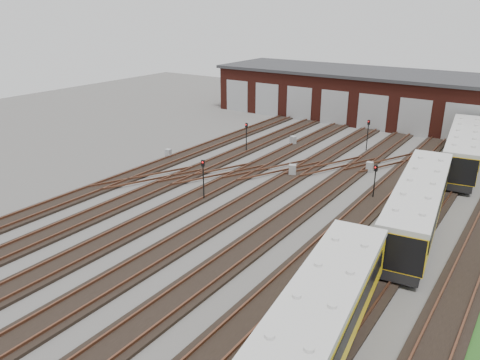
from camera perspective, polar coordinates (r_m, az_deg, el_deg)
The scene contains 13 objects.
ground at distance 30.61m, azimuth -2.55°, elevation -7.64°, with size 120.00×120.00×0.00m, color #494644.
track_network at distance 31.07m, azimuth -2.15°, elevation -6.97°, with size 30.40×70.00×0.33m.
maintenance_shed at distance 64.61m, azimuth 19.36°, elevation 9.35°, with size 51.00×12.50×6.35m.
metro_train at distance 33.47m, azimuth 20.89°, elevation -2.78°, with size 4.74×47.74×3.20m.
signal_mast_0 at distance 36.30m, azimuth -4.50°, elevation 0.61°, with size 0.29×0.28×3.33m.
signal_mast_1 at distance 48.30m, azimuth 0.79°, elevation 5.61°, with size 0.24×0.23×3.19m.
signal_mast_2 at distance 51.02m, azimuth 15.33°, elevation 5.76°, with size 0.26×0.24×3.28m.
signal_mast_3 at distance 38.06m, azimuth 16.14°, elevation 0.31°, with size 0.27×0.26×2.82m.
relay_cabinet_0 at distance 47.67m, azimuth -8.72°, elevation 3.21°, with size 0.55×0.46×0.92m, color #949799.
relay_cabinet_1 at distance 51.87m, azimuth 6.47°, elevation 4.78°, with size 0.60×0.50×1.01m, color #949799.
relay_cabinet_2 at distance 42.32m, azimuth 6.41°, elevation 1.18°, with size 0.63×0.53×1.05m, color #949799.
relay_cabinet_3 at distance 44.66m, azimuth 15.52°, elevation 1.53°, with size 0.59×0.49×0.98m, color #949799.
relay_cabinet_4 at distance 38.84m, azimuth 20.57°, elevation -1.89°, with size 0.60×0.50×1.01m, color #949799.
Camera 1 is at (16.30, -21.53, 14.42)m, focal length 35.00 mm.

